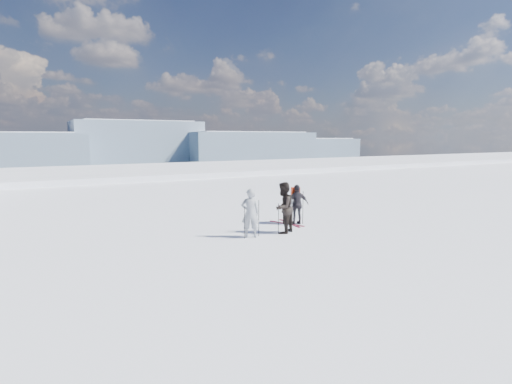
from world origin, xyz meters
TOP-DOWN VIEW (x-y plane):
  - lake_basin at (0.00, 30.00)m, footprint 820.00×820.00m
  - far_mountain_range at (29.60, 454.78)m, footprint 770.00×110.00m
  - skier_grey at (-2.55, 2.12)m, footprint 0.76×0.64m
  - skier_dark at (-1.15, 2.09)m, footprint 1.17×1.10m
  - skier_pack at (0.20, 3.11)m, footprint 1.04×0.66m
  - backpack at (0.27, 3.35)m, footprint 0.39×0.29m
  - ski_poles at (-1.12, 2.39)m, footprint 3.29×1.04m
  - skis_loose at (-0.09, 3.35)m, footprint 0.73×1.70m

SIDE VIEW (x-z plane):
  - far_mountain_range at x=29.60m, z-range -33.69..19.31m
  - lake_basin at x=0.00m, z-range -42.31..29.31m
  - skis_loose at x=-0.09m, z-range 0.00..0.03m
  - ski_poles at x=-1.12m, z-range -0.05..1.32m
  - skier_pack at x=0.20m, z-range 0.00..1.65m
  - skier_grey at x=-2.55m, z-range 0.00..1.77m
  - skier_dark at x=-1.15m, z-range 0.00..1.92m
  - backpack at x=0.27m, z-range 1.65..2.14m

